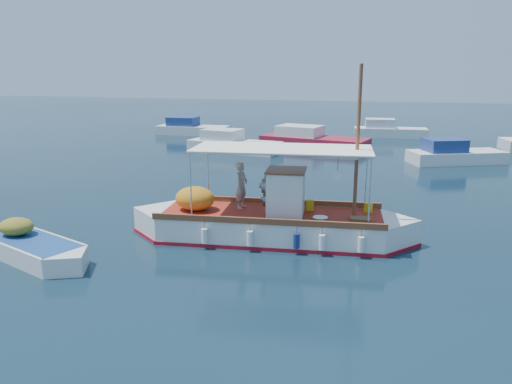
# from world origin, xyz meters

# --- Properties ---
(ground) EXTENTS (160.00, 160.00, 0.00)m
(ground) POSITION_xyz_m (0.00, 0.00, 0.00)
(ground) COLOR black
(ground) RESTS_ON ground
(fishing_caique) EXTENTS (10.30, 3.47, 6.31)m
(fishing_caique) POSITION_xyz_m (-0.53, -0.19, 0.55)
(fishing_caique) COLOR white
(fishing_caique) RESTS_ON ground
(dinghy) EXTENTS (5.19, 2.93, 1.36)m
(dinghy) POSITION_xyz_m (-7.66, -3.93, 0.28)
(dinghy) COLOR white
(dinghy) RESTS_ON ground
(bg_boat_nw) EXTENTS (7.15, 3.63, 1.80)m
(bg_boat_nw) POSITION_xyz_m (-7.66, 18.04, 0.49)
(bg_boat_nw) COLOR silver
(bg_boat_nw) RESTS_ON ground
(bg_boat_n) EXTENTS (8.72, 4.67, 1.80)m
(bg_boat_n) POSITION_xyz_m (-2.37, 21.77, 0.49)
(bg_boat_n) COLOR #A31B2F
(bg_boat_n) RESTS_ON ground
(bg_boat_ne) EXTENTS (6.39, 4.34, 1.80)m
(bg_boat_ne) POSITION_xyz_m (7.59, 17.13, 0.49)
(bg_boat_ne) COLOR silver
(bg_boat_ne) RESTS_ON ground
(bg_boat_far_w) EXTENTS (6.59, 2.34, 1.80)m
(bg_boat_far_w) POSITION_xyz_m (-14.32, 26.48, 0.49)
(bg_boat_far_w) COLOR silver
(bg_boat_far_w) RESTS_ON ground
(bg_boat_far_n) EXTENTS (6.44, 2.47, 1.80)m
(bg_boat_far_n) POSITION_xyz_m (3.42, 29.38, 0.49)
(bg_boat_far_n) COLOR silver
(bg_boat_far_n) RESTS_ON ground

